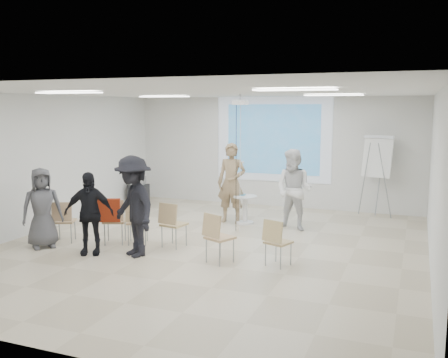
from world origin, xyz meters
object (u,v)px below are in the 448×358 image
(player_left, at_px, (232,178))
(chair_left_mid, at_px, (114,218))
(audience_outer, at_px, (42,203))
(chair_right_inner, at_px, (217,234))
(chair_center, at_px, (172,221))
(av_cart, at_px, (138,191))
(laptop, at_px, (138,220))
(chair_left_inner, at_px, (137,219))
(flipchart_easel, at_px, (377,157))
(player_right, at_px, (294,186))
(audience_left, at_px, (89,207))
(chair_right_far, at_px, (276,239))
(audience_mid, at_px, (133,200))
(pedestal_table, at_px, (245,208))
(chair_far_left, at_px, (64,218))

(player_left, bearing_deg, chair_left_mid, -122.51)
(audience_outer, bearing_deg, chair_right_inner, -45.28)
(chair_right_inner, bearing_deg, chair_center, 177.69)
(player_left, distance_m, av_cart, 3.55)
(laptop, bearing_deg, chair_left_inner, 85.05)
(player_left, relative_size, flipchart_easel, 1.06)
(player_right, distance_m, audience_outer, 5.28)
(player_right, bearing_deg, audience_left, -121.87)
(audience_outer, bearing_deg, player_left, 1.74)
(chair_right_far, height_order, audience_mid, audience_mid)
(player_right, bearing_deg, av_cart, 176.11)
(player_left, xyz_separation_m, flipchart_easel, (3.14, 1.89, 0.42))
(chair_left_mid, bearing_deg, audience_left, -116.77)
(pedestal_table, height_order, player_right, player_right)
(player_left, height_order, chair_left_mid, player_left)
(player_right, height_order, audience_left, player_right)
(av_cart, bearing_deg, chair_center, -59.81)
(chair_left_inner, bearing_deg, av_cart, 96.42)
(chair_far_left, distance_m, audience_left, 1.15)
(audience_left, bearing_deg, laptop, 41.99)
(laptop, distance_m, flipchart_easel, 6.14)
(av_cart, bearing_deg, chair_left_inner, -67.92)
(chair_left_mid, distance_m, chair_center, 1.20)
(audience_left, distance_m, audience_mid, 0.88)
(chair_far_left, height_order, audience_mid, audience_mid)
(pedestal_table, distance_m, chair_left_mid, 3.23)
(audience_mid, xyz_separation_m, audience_outer, (-1.96, -0.15, -0.18))
(pedestal_table, height_order, audience_mid, audience_mid)
(chair_left_inner, relative_size, av_cart, 1.13)
(chair_far_left, distance_m, chair_right_inner, 3.40)
(chair_far_left, relative_size, audience_left, 0.48)
(chair_left_mid, distance_m, chair_left_inner, 0.47)
(player_left, bearing_deg, chair_right_far, -59.91)
(audience_outer, height_order, av_cart, audience_outer)
(av_cart, bearing_deg, chair_far_left, -88.41)
(player_right, height_order, av_cart, player_right)
(chair_right_inner, distance_m, laptop, 2.07)
(chair_left_mid, bearing_deg, chair_right_far, -26.16)
(pedestal_table, xyz_separation_m, chair_right_far, (1.53, -2.83, 0.11))
(chair_left_inner, distance_m, audience_mid, 0.93)
(audience_mid, bearing_deg, chair_left_inner, 149.76)
(chair_left_inner, height_order, av_cart, chair_left_inner)
(chair_left_mid, distance_m, chair_right_far, 3.39)
(chair_right_far, bearing_deg, pedestal_table, 137.67)
(audience_mid, bearing_deg, player_right, 85.61)
(chair_left_mid, xyz_separation_m, laptop, (0.41, 0.24, -0.07))
(chair_left_inner, xyz_separation_m, audience_mid, (0.35, -0.68, 0.53))
(chair_left_inner, distance_m, laptop, 0.11)
(player_right, bearing_deg, audience_mid, -114.83)
(chair_far_left, relative_size, chair_right_far, 1.02)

